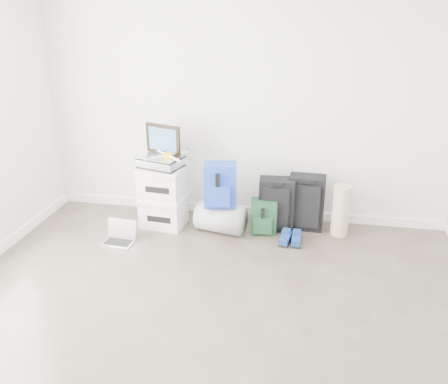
% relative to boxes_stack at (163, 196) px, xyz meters
% --- Properties ---
extents(ground, '(5.00, 5.00, 0.00)m').
position_rel_boxes_stack_xyz_m(ground, '(0.84, -2.06, -0.34)').
color(ground, '#3C322C').
rests_on(ground, ground).
extents(room_envelope, '(4.52, 5.02, 2.71)m').
position_rel_boxes_stack_xyz_m(room_envelope, '(0.84, -2.04, 1.38)').
color(room_envelope, silver).
rests_on(room_envelope, ground).
extents(boxes_stack, '(0.51, 0.43, 0.68)m').
position_rel_boxes_stack_xyz_m(boxes_stack, '(0.00, 0.00, 0.00)').
color(boxes_stack, silver).
rests_on(boxes_stack, ground).
extents(briefcase, '(0.49, 0.42, 0.12)m').
position_rel_boxes_stack_xyz_m(briefcase, '(0.00, 0.00, 0.40)').
color(briefcase, '#B2B2B7').
rests_on(briefcase, boxes_stack).
extents(painting, '(0.41, 0.16, 0.32)m').
position_rel_boxes_stack_xyz_m(painting, '(0.00, 0.10, 0.62)').
color(painting, black).
rests_on(painting, briefcase).
extents(drone, '(0.39, 0.39, 0.05)m').
position_rel_boxes_stack_xyz_m(drone, '(0.08, -0.02, 0.48)').
color(drone, gold).
rests_on(drone, briefcase).
extents(duffel_bag, '(0.57, 0.42, 0.32)m').
position_rel_boxes_stack_xyz_m(duffel_bag, '(0.65, -0.05, -0.19)').
color(duffel_bag, gray).
rests_on(duffel_bag, ground).
extents(blue_backpack, '(0.37, 0.30, 0.47)m').
position_rel_boxes_stack_xyz_m(blue_backpack, '(0.65, -0.08, 0.20)').
color(blue_backpack, navy).
rests_on(blue_backpack, duffel_bag).
extents(large_suitcase, '(0.39, 0.26, 0.58)m').
position_rel_boxes_stack_xyz_m(large_suitcase, '(1.23, 0.13, -0.05)').
color(large_suitcase, black).
rests_on(large_suitcase, ground).
extents(green_backpack, '(0.29, 0.23, 0.38)m').
position_rel_boxes_stack_xyz_m(green_backpack, '(1.11, 0.01, -0.16)').
color(green_backpack, '#153B23').
rests_on(green_backpack, ground).
extents(carry_on, '(0.39, 0.27, 0.60)m').
position_rel_boxes_stack_xyz_m(carry_on, '(1.55, 0.21, -0.04)').
color(carry_on, black).
rests_on(carry_on, ground).
extents(shoes, '(0.23, 0.26, 0.08)m').
position_rel_boxes_stack_xyz_m(shoes, '(1.42, -0.17, -0.30)').
color(shoes, black).
rests_on(shoes, ground).
extents(rolled_rug, '(0.18, 0.18, 0.55)m').
position_rel_boxes_stack_xyz_m(rolled_rug, '(1.91, 0.13, -0.07)').
color(rolled_rug, tan).
rests_on(rolled_rug, ground).
extents(laptop, '(0.33, 0.25, 0.22)m').
position_rel_boxes_stack_xyz_m(laptop, '(-0.33, -0.47, -0.29)').
color(laptop, '#B6B5BA').
rests_on(laptop, ground).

